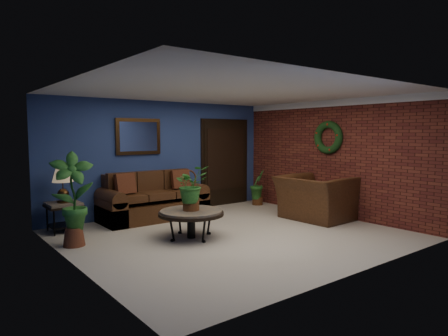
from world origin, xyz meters
TOP-DOWN VIEW (x-y plane):
  - floor at (0.00, 0.00)m, footprint 5.50×5.50m
  - wall_back at (0.00, 2.50)m, footprint 5.50×0.04m
  - wall_left at (-2.75, 0.00)m, footprint 0.04×5.00m
  - wall_right_brick at (2.75, 0.00)m, footprint 0.04×5.00m
  - ceiling at (0.00, 0.00)m, footprint 5.50×5.00m
  - crown_molding at (2.72, 0.00)m, footprint 0.03×5.00m
  - wall_mirror at (-0.60, 2.46)m, footprint 1.02×0.06m
  - closet_door at (1.75, 2.47)m, footprint 1.44×0.06m
  - wreath at (2.69, 0.05)m, footprint 0.16×0.72m
  - sofa at (-0.49, 2.08)m, footprint 2.20×0.95m
  - coffee_table at (-0.71, 0.26)m, footprint 1.12×1.12m
  - end_table at (-2.30, 2.05)m, footprint 0.59×0.59m
  - table_lamp at (-2.30, 2.05)m, footprint 0.37×0.37m
  - side_chair at (0.50, 2.12)m, footprint 0.46×0.46m
  - armchair at (2.15, -0.08)m, footprint 1.25×1.42m
  - coffee_plant at (-0.71, 0.26)m, footprint 0.59×0.52m
  - floor_plant at (2.35, 1.92)m, footprint 0.46×0.40m
  - tall_plant at (-2.45, 1.00)m, footprint 0.76×0.60m

SIDE VIEW (x-z plane):
  - floor at x=0.00m, z-range 0.00..0.00m
  - sofa at x=-0.49m, z-range -0.17..0.82m
  - end_table at x=-2.30m, z-range 0.14..0.68m
  - coffee_table at x=-0.71m, z-range 0.18..0.66m
  - armchair at x=2.15m, z-range 0.00..0.90m
  - floor_plant at x=2.35m, z-range 0.02..0.91m
  - side_chair at x=0.50m, z-range 0.06..1.02m
  - tall_plant at x=-2.45m, z-range 0.06..1.57m
  - coffee_plant at x=-0.71m, z-range 0.52..1.28m
  - table_lamp at x=-2.30m, z-range 0.63..1.24m
  - closet_door at x=1.75m, z-range -0.04..2.14m
  - wall_back at x=0.00m, z-range 0.00..2.50m
  - wall_left at x=-2.75m, z-range 0.00..2.50m
  - wall_right_brick at x=2.75m, z-range 0.00..2.50m
  - wreath at x=2.69m, z-range 1.34..2.06m
  - wall_mirror at x=-0.60m, z-range 1.33..2.10m
  - crown_molding at x=2.72m, z-range 2.36..2.50m
  - ceiling at x=0.00m, z-range 2.49..2.51m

